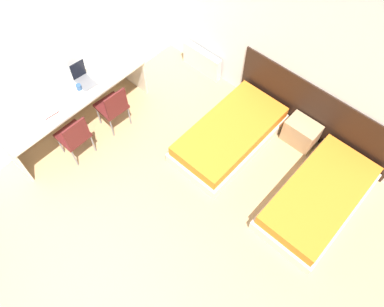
# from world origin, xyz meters

# --- Properties ---
(ground_plane) EXTENTS (20.00, 20.00, 0.00)m
(ground_plane) POSITION_xyz_m (0.00, 0.00, 0.00)
(ground_plane) COLOR tan
(wall_back) EXTENTS (5.49, 0.05, 2.70)m
(wall_back) POSITION_xyz_m (0.00, 4.09, 1.35)
(wall_back) COLOR white
(wall_back) RESTS_ON ground_plane
(wall_left) EXTENTS (0.05, 5.06, 2.70)m
(wall_left) POSITION_xyz_m (-2.27, 2.03, 1.35)
(wall_left) COLOR white
(wall_left) RESTS_ON ground_plane
(headboard_panel) EXTENTS (2.72, 0.03, 1.02)m
(headboard_panel) POSITION_xyz_m (0.87, 4.05, 0.51)
(headboard_panel) COLOR black
(headboard_panel) RESTS_ON ground_plane
(bed_near_window) EXTENTS (0.99, 1.91, 0.40)m
(bed_near_window) POSITION_xyz_m (0.06, 3.06, 0.19)
(bed_near_window) COLOR beige
(bed_near_window) RESTS_ON ground_plane
(bed_near_door) EXTENTS (0.99, 1.91, 0.40)m
(bed_near_door) POSITION_xyz_m (1.69, 3.06, 0.19)
(bed_near_door) COLOR beige
(bed_near_door) RESTS_ON ground_plane
(nightstand) EXTENTS (0.52, 0.35, 0.43)m
(nightstand) POSITION_xyz_m (0.87, 3.84, 0.22)
(nightstand) COLOR tan
(nightstand) RESTS_ON ground_plane
(radiator) EXTENTS (0.81, 0.12, 0.46)m
(radiator) POSITION_xyz_m (-1.34, 3.97, 0.23)
(radiator) COLOR silver
(radiator) RESTS_ON ground_plane
(desk) EXTENTS (0.60, 2.44, 0.77)m
(desk) POSITION_xyz_m (-1.94, 1.69, 0.61)
(desk) COLOR beige
(desk) RESTS_ON ground_plane
(chair_near_laptop) EXTENTS (0.44, 0.44, 0.89)m
(chair_near_laptop) POSITION_xyz_m (-1.52, 2.07, 0.51)
(chair_near_laptop) COLOR #511919
(chair_near_laptop) RESTS_ON ground_plane
(chair_near_notebook) EXTENTS (0.42, 0.42, 0.89)m
(chair_near_notebook) POSITION_xyz_m (-1.52, 1.31, 0.51)
(chair_near_notebook) COLOR #511919
(chair_near_notebook) RESTS_ON ground_plane
(laptop) EXTENTS (0.34, 0.26, 0.33)m
(laptop) POSITION_xyz_m (-2.03, 1.99, 0.84)
(laptop) COLOR slate
(laptop) RESTS_ON desk
(open_notebook) EXTENTS (0.31, 0.24, 0.02)m
(open_notebook) POSITION_xyz_m (-1.97, 1.26, 0.78)
(open_notebook) COLOR #B21E1E
(open_notebook) RESTS_ON desk
(mug) EXTENTS (0.08, 0.08, 0.09)m
(mug) POSITION_xyz_m (-1.95, 1.83, 0.81)
(mug) COLOR #2D5184
(mug) RESTS_ON desk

